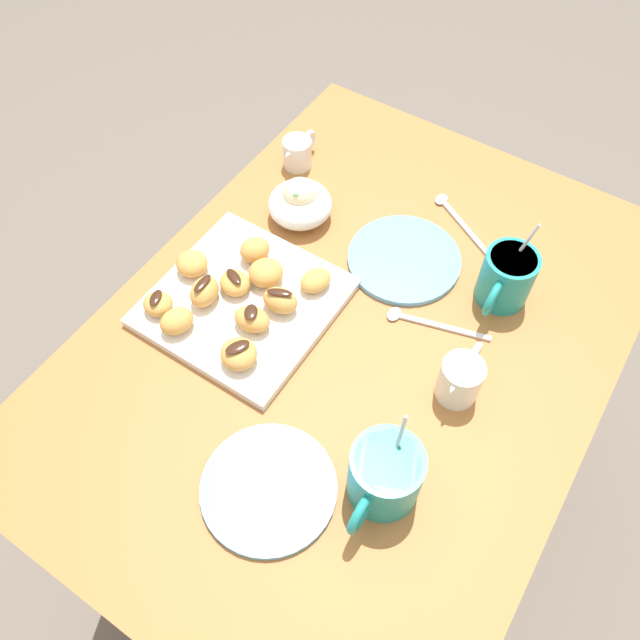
# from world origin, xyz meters

# --- Properties ---
(ground_plane) EXTENTS (8.00, 8.00, 0.00)m
(ground_plane) POSITION_xyz_m (0.00, 0.00, 0.00)
(ground_plane) COLOR #665B51
(dining_table) EXTENTS (1.00, 0.72, 0.76)m
(dining_table) POSITION_xyz_m (0.00, 0.00, 0.60)
(dining_table) COLOR #A36633
(dining_table) RESTS_ON ground_plane
(pastry_plate_square) EXTENTS (0.27, 0.27, 0.02)m
(pastry_plate_square) POSITION_xyz_m (0.05, -0.17, 0.76)
(pastry_plate_square) COLOR silver
(pastry_plate_square) RESTS_ON dining_table
(coffee_mug_teal_left) EXTENTS (0.12, 0.08, 0.14)m
(coffee_mug_teal_left) POSITION_xyz_m (-0.18, 0.15, 0.81)
(coffee_mug_teal_left) COLOR teal
(coffee_mug_teal_left) RESTS_ON dining_table
(coffee_mug_teal_right) EXTENTS (0.13, 0.09, 0.15)m
(coffee_mug_teal_right) POSITION_xyz_m (0.19, 0.15, 0.81)
(coffee_mug_teal_right) COLOR teal
(coffee_mug_teal_right) RESTS_ON dining_table
(cream_pitcher_white) EXTENTS (0.10, 0.06, 0.07)m
(cream_pitcher_white) POSITION_xyz_m (0.01, 0.17, 0.80)
(cream_pitcher_white) COLOR silver
(cream_pitcher_white) RESTS_ON dining_table
(ice_cream_bowl) EXTENTS (0.11, 0.11, 0.08)m
(ice_cream_bowl) POSITION_xyz_m (-0.15, -0.21, 0.79)
(ice_cream_bowl) COLOR silver
(ice_cream_bowl) RESTS_ON dining_table
(chocolate_sauce_pitcher) EXTENTS (0.09, 0.05, 0.06)m
(chocolate_sauce_pitcher) POSITION_xyz_m (-0.26, -0.28, 0.79)
(chocolate_sauce_pitcher) COLOR silver
(chocolate_sauce_pitcher) RESTS_ON dining_table
(saucer_sky_left) EXTENTS (0.19, 0.19, 0.01)m
(saucer_sky_left) POSITION_xyz_m (-0.16, -0.01, 0.76)
(saucer_sky_left) COLOR #66A8DB
(saucer_sky_left) RESTS_ON dining_table
(saucer_sky_right) EXTENTS (0.18, 0.18, 0.01)m
(saucer_sky_right) POSITION_xyz_m (0.27, 0.03, 0.76)
(saucer_sky_right) COLOR #66A8DB
(saucer_sky_right) RESTS_ON dining_table
(loose_spoon_near_saucer) EXTENTS (0.06, 0.16, 0.01)m
(loose_spoon_near_saucer) POSITION_xyz_m (-0.07, 0.08, 0.76)
(loose_spoon_near_saucer) COLOR silver
(loose_spoon_near_saucer) RESTS_ON dining_table
(loose_spoon_by_plate) EXTENTS (0.09, 0.14, 0.01)m
(loose_spoon_by_plate) POSITION_xyz_m (-0.30, 0.02, 0.76)
(loose_spoon_by_plate) COLOR silver
(loose_spoon_by_plate) RESTS_ON dining_table
(beignet_0) EXTENTS (0.05, 0.06, 0.04)m
(beignet_0) POSITION_xyz_m (0.03, -0.12, 0.79)
(beignet_0) COLOR #D19347
(beignet_0) RESTS_ON pastry_plate_square
(chocolate_drizzle_0) EXTENTS (0.03, 0.04, 0.00)m
(chocolate_drizzle_0) POSITION_xyz_m (0.03, -0.12, 0.81)
(chocolate_drizzle_0) COLOR #381E11
(chocolate_drizzle_0) RESTS_ON beignet_0
(beignet_1) EXTENTS (0.07, 0.07, 0.03)m
(beignet_1) POSITION_xyz_m (0.14, -0.11, 0.79)
(beignet_1) COLOR #D19347
(beignet_1) RESTS_ON pastry_plate_square
(chocolate_drizzle_1) EXTENTS (0.04, 0.03, 0.00)m
(chocolate_drizzle_1) POSITION_xyz_m (0.14, -0.11, 0.81)
(chocolate_drizzle_1) COLOR #381E11
(chocolate_drizzle_1) RESTS_ON beignet_1
(beignet_2) EXTENTS (0.06, 0.06, 0.03)m
(beignet_2) POSITION_xyz_m (0.04, -0.20, 0.79)
(beignet_2) COLOR #D19347
(beignet_2) RESTS_ON pastry_plate_square
(chocolate_drizzle_2) EXTENTS (0.03, 0.04, 0.00)m
(chocolate_drizzle_2) POSITION_xyz_m (0.04, -0.20, 0.80)
(chocolate_drizzle_2) COLOR #381E11
(chocolate_drizzle_2) RESTS_ON beignet_2
(beignet_3) EXTENTS (0.05, 0.05, 0.03)m
(beignet_3) POSITION_xyz_m (0.13, -0.27, 0.79)
(beignet_3) COLOR #D19347
(beignet_3) RESTS_ON pastry_plate_square
(chocolate_drizzle_3) EXTENTS (0.03, 0.02, 0.00)m
(chocolate_drizzle_3) POSITION_xyz_m (0.13, -0.27, 0.80)
(chocolate_drizzle_3) COLOR #381E11
(chocolate_drizzle_3) RESTS_ON beignet_3
(beignet_4) EXTENTS (0.06, 0.07, 0.03)m
(beignet_4) POSITION_xyz_m (0.05, -0.27, 0.79)
(beignet_4) COLOR #D19347
(beignet_4) RESTS_ON pastry_plate_square
(beignet_5) EXTENTS (0.06, 0.05, 0.04)m
(beignet_5) POSITION_xyz_m (0.08, -0.22, 0.79)
(beignet_5) COLOR #D19347
(beignet_5) RESTS_ON pastry_plate_square
(chocolate_drizzle_5) EXTENTS (0.04, 0.02, 0.00)m
(chocolate_drizzle_5) POSITION_xyz_m (0.08, -0.22, 0.81)
(chocolate_drizzle_5) COLOR #381E11
(chocolate_drizzle_5) RESTS_ON beignet_5
(beignet_6) EXTENTS (0.06, 0.05, 0.03)m
(beignet_6) POSITION_xyz_m (-0.03, -0.09, 0.79)
(beignet_6) COLOR #D19347
(beignet_6) RESTS_ON pastry_plate_square
(beignet_7) EXTENTS (0.07, 0.07, 0.04)m
(beignet_7) POSITION_xyz_m (0.00, -0.17, 0.79)
(beignet_7) COLOR #D19347
(beignet_7) RESTS_ON pastry_plate_square
(beignet_8) EXTENTS (0.05, 0.06, 0.03)m
(beignet_8) POSITION_xyz_m (0.08, -0.13, 0.79)
(beignet_8) COLOR #D19347
(beignet_8) RESTS_ON pastry_plate_square
(chocolate_drizzle_8) EXTENTS (0.03, 0.03, 0.00)m
(chocolate_drizzle_8) POSITION_xyz_m (0.08, -0.13, 0.81)
(chocolate_drizzle_8) COLOR #381E11
(chocolate_drizzle_8) RESTS_ON beignet_8
(beignet_9) EXTENTS (0.06, 0.06, 0.04)m
(beignet_9) POSITION_xyz_m (0.14, -0.22, 0.79)
(beignet_9) COLOR #D19347
(beignet_9) RESTS_ON pastry_plate_square
(beignet_10) EXTENTS (0.06, 0.06, 0.04)m
(beignet_10) POSITION_xyz_m (-0.03, -0.21, 0.79)
(beignet_10) COLOR #D19347
(beignet_10) RESTS_ON pastry_plate_square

